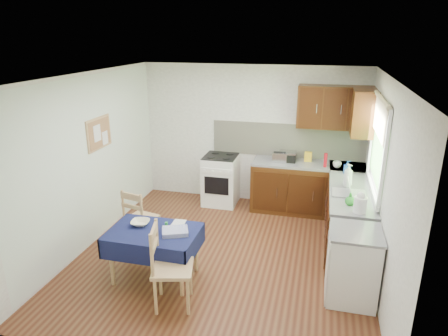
% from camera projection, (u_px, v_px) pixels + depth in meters
% --- Properties ---
extents(floor, '(4.20, 4.20, 0.00)m').
position_uv_depth(floor, '(223.00, 255.00, 5.68)').
color(floor, '#4B2314').
rests_on(floor, ground).
extents(ceiling, '(4.00, 4.20, 0.02)m').
position_uv_depth(ceiling, '(223.00, 77.00, 4.88)').
color(ceiling, white).
rests_on(ceiling, wall_back).
extents(wall_back, '(4.00, 0.02, 2.50)m').
position_uv_depth(wall_back, '(252.00, 135.00, 7.21)').
color(wall_back, silver).
rests_on(wall_back, ground).
extents(wall_front, '(4.00, 0.02, 2.50)m').
position_uv_depth(wall_front, '(162.00, 253.00, 3.35)').
color(wall_front, silver).
rests_on(wall_front, ground).
extents(wall_left, '(0.02, 4.20, 2.50)m').
position_uv_depth(wall_left, '(89.00, 162.00, 5.74)').
color(wall_left, white).
rests_on(wall_left, ground).
extents(wall_right, '(0.02, 4.20, 2.50)m').
position_uv_depth(wall_right, '(383.00, 186.00, 4.82)').
color(wall_right, silver).
rests_on(wall_right, ground).
extents(base_cabinets, '(1.90, 2.30, 0.86)m').
position_uv_depth(base_cabinets, '(324.00, 203.00, 6.39)').
color(base_cabinets, '#361C09').
rests_on(base_cabinets, ground).
extents(worktop_back, '(1.90, 0.60, 0.04)m').
position_uv_depth(worktop_back, '(308.00, 164.00, 6.81)').
color(worktop_back, slate).
rests_on(worktop_back, base_cabinets).
extents(worktop_right, '(0.60, 1.70, 0.04)m').
position_uv_depth(worktop_right, '(352.00, 192.00, 5.60)').
color(worktop_right, slate).
rests_on(worktop_right, base_cabinets).
extents(worktop_corner, '(0.60, 0.60, 0.04)m').
position_uv_depth(worktop_corner, '(348.00, 167.00, 6.66)').
color(worktop_corner, slate).
rests_on(worktop_corner, base_cabinets).
extents(splashback, '(2.70, 0.02, 0.60)m').
position_uv_depth(splashback, '(287.00, 140.00, 7.06)').
color(splashback, beige).
rests_on(splashback, wall_back).
extents(upper_cabinets, '(1.20, 0.85, 0.70)m').
position_uv_depth(upper_cabinets, '(343.00, 109.00, 6.39)').
color(upper_cabinets, '#361C09').
rests_on(upper_cabinets, wall_back).
extents(stove, '(0.60, 0.61, 0.92)m').
position_uv_depth(stove, '(221.00, 180.00, 7.30)').
color(stove, white).
rests_on(stove, ground).
extents(window, '(0.04, 1.48, 1.26)m').
position_uv_depth(window, '(378.00, 140.00, 5.34)').
color(window, '#305E27').
rests_on(window, wall_right).
extents(fridge, '(0.58, 0.60, 0.89)m').
position_uv_depth(fridge, '(353.00, 265.00, 4.64)').
color(fridge, white).
rests_on(fridge, ground).
extents(corkboard, '(0.04, 0.62, 0.47)m').
position_uv_depth(corkboard, '(99.00, 133.00, 5.90)').
color(corkboard, tan).
rests_on(corkboard, wall_left).
extents(dining_table, '(1.11, 0.76, 0.67)m').
position_uv_depth(dining_table, '(154.00, 238.00, 5.00)').
color(dining_table, '#100F3D').
rests_on(dining_table, ground).
extents(chair_far, '(0.48, 0.48, 0.91)m').
position_uv_depth(chair_far, '(139.00, 217.00, 5.78)').
color(chair_far, tan).
rests_on(chair_far, ground).
extents(chair_near, '(0.54, 0.54, 1.01)m').
position_uv_depth(chair_near, '(168.00, 264.00, 4.50)').
color(chair_near, tan).
rests_on(chair_near, ground).
extents(toaster, '(0.25, 0.15, 0.19)m').
position_uv_depth(toaster, '(280.00, 157.00, 6.83)').
color(toaster, '#B6B6BB').
rests_on(toaster, worktop_back).
extents(sandwich_press, '(0.29, 0.25, 0.17)m').
position_uv_depth(sandwich_press, '(287.00, 156.00, 6.89)').
color(sandwich_press, black).
rests_on(sandwich_press, worktop_back).
extents(sauce_bottle, '(0.05, 0.05, 0.24)m').
position_uv_depth(sauce_bottle, '(325.00, 160.00, 6.57)').
color(sauce_bottle, red).
rests_on(sauce_bottle, worktop_back).
extents(yellow_packet, '(0.13, 0.09, 0.16)m').
position_uv_depth(yellow_packet, '(308.00, 157.00, 6.88)').
color(yellow_packet, yellow).
rests_on(yellow_packet, worktop_back).
extents(dish_rack, '(0.45, 0.34, 0.21)m').
position_uv_depth(dish_rack, '(349.00, 193.00, 5.48)').
color(dish_rack, '#929297').
rests_on(dish_rack, worktop_right).
extents(kettle, '(0.16, 0.16, 0.27)m').
position_uv_depth(kettle, '(360.00, 203.00, 4.90)').
color(kettle, white).
rests_on(kettle, worktop_right).
extents(cup, '(0.14, 0.14, 0.11)m').
position_uv_depth(cup, '(337.00, 165.00, 6.55)').
color(cup, silver).
rests_on(cup, worktop_back).
extents(soap_bottle_a, '(0.18, 0.18, 0.33)m').
position_uv_depth(soap_bottle_a, '(348.00, 175.00, 5.74)').
color(soap_bottle_a, white).
rests_on(soap_bottle_a, worktop_right).
extents(soap_bottle_b, '(0.11, 0.10, 0.21)m').
position_uv_depth(soap_bottle_b, '(347.00, 167.00, 6.26)').
color(soap_bottle_b, blue).
rests_on(soap_bottle_b, worktop_right).
extents(soap_bottle_c, '(0.14, 0.14, 0.16)m').
position_uv_depth(soap_bottle_c, '(350.00, 199.00, 5.12)').
color(soap_bottle_c, green).
rests_on(soap_bottle_c, worktop_right).
extents(plate_bowl, '(0.27, 0.27, 0.06)m').
position_uv_depth(plate_bowl, '(140.00, 223.00, 5.11)').
color(plate_bowl, '#EAE7C0').
rests_on(plate_bowl, dining_table).
extents(book, '(0.17, 0.23, 0.02)m').
position_uv_depth(book, '(172.00, 223.00, 5.15)').
color(book, white).
rests_on(book, dining_table).
extents(spice_jar, '(0.04, 0.04, 0.08)m').
position_uv_depth(spice_jar, '(166.00, 225.00, 5.03)').
color(spice_jar, '#227F35').
rests_on(spice_jar, dining_table).
extents(tea_towel, '(0.38, 0.35, 0.06)m').
position_uv_depth(tea_towel, '(175.00, 231.00, 4.89)').
color(tea_towel, navy).
rests_on(tea_towel, dining_table).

